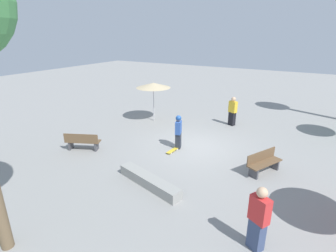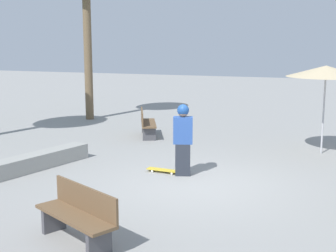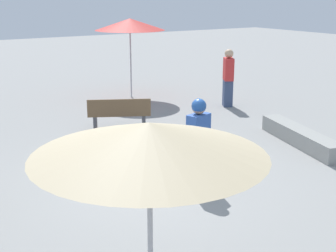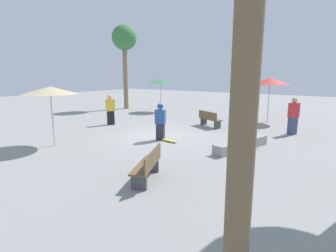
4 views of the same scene
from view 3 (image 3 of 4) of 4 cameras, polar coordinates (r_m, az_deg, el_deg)
The scene contains 8 objects.
ground_plane at distance 8.97m, azimuth -0.93°, elevation -6.50°, with size 60.00×60.00×0.00m, color gray.
skater_main at distance 8.48m, azimuth 3.72°, elevation -1.59°, with size 0.48×0.35×1.62m.
skateboard at distance 9.00m, azimuth 6.24°, elevation -6.11°, with size 0.81×0.26×0.07m.
concrete_ledge at distance 11.34m, azimuth 15.83°, elevation -1.28°, with size 1.19×2.85×0.37m.
bench_far at distance 12.05m, azimuth -5.95°, elevation 1.43°, with size 1.63×1.12×0.85m.
shade_umbrella_tan at distance 3.98m, azimuth -2.32°, elevation -1.67°, with size 2.06×2.06×2.37m.
shade_umbrella_red at distance 15.72m, azimuth -4.66°, elevation 12.24°, with size 2.31×2.31×2.63m.
bystander_far at distance 14.65m, azimuth 7.34°, elevation 5.81°, with size 0.47×0.55×1.78m.
Camera 3 is at (-4.32, -7.08, 3.41)m, focal length 50.00 mm.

